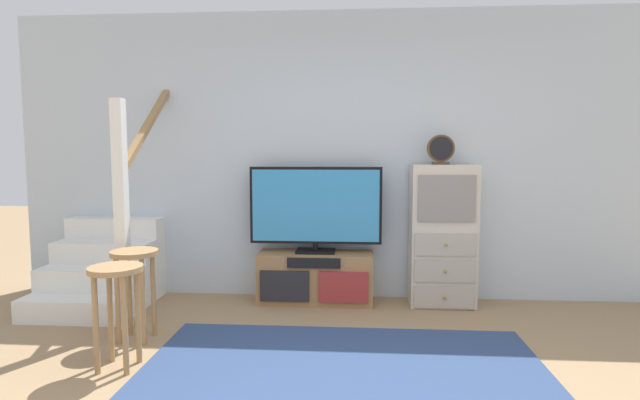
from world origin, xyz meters
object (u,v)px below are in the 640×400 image
at_px(bar_stool_far, 135,273).
at_px(bar_stool_near, 116,292).
at_px(side_cabinet, 442,236).
at_px(media_console, 315,278).
at_px(television, 316,207).
at_px(desk_clock, 441,150).

bearing_deg(bar_stool_far, bar_stool_near, -78.74).
distance_m(side_cabinet, bar_stool_near, 2.77).
bearing_deg(media_console, side_cabinet, 0.51).
bearing_deg(bar_stool_far, television, 40.27).
bearing_deg(media_console, television, 90.00).
xyz_separation_m(desk_clock, bar_stool_far, (-2.37, -1.03, -0.91)).
height_order(bar_stool_near, bar_stool_far, bar_stool_far).
xyz_separation_m(side_cabinet, bar_stool_near, (-2.31, -1.53, -0.14)).
relative_size(television, bar_stool_far, 1.80).
height_order(side_cabinet, bar_stool_far, side_cabinet).
relative_size(media_console, desk_clock, 3.98).
height_order(media_console, side_cabinet, side_cabinet).
relative_size(media_console, television, 0.87).
xyz_separation_m(desk_clock, bar_stool_near, (-2.27, -1.51, -0.91)).
xyz_separation_m(bar_stool_near, bar_stool_far, (-0.10, 0.48, 0.00)).
bearing_deg(side_cabinet, desk_clock, -156.77).
bearing_deg(bar_stool_near, media_console, 52.77).
height_order(television, desk_clock, desk_clock).
bearing_deg(bar_stool_far, media_console, 39.63).
bearing_deg(side_cabinet, bar_stool_far, -156.53).
bearing_deg(media_console, bar_stool_near, -127.23).
relative_size(media_console, side_cabinet, 0.82).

